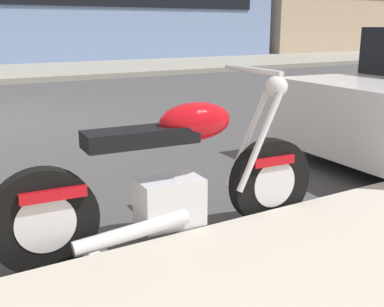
% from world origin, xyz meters
% --- Properties ---
extents(sidewalk_far_curb, '(120.00, 5.00, 0.14)m').
position_xyz_m(sidewalk_far_curb, '(12.00, 7.35, 0.07)').
color(sidewalk_far_curb, gray).
rests_on(sidewalk_far_curb, ground).
extents(parking_stall_stripe, '(0.12, 2.20, 0.01)m').
position_xyz_m(parking_stall_stripe, '(0.00, -4.25, 0.00)').
color(parking_stall_stripe, silver).
rests_on(parking_stall_stripe, ground).
extents(parked_motorcycle, '(2.15, 0.62, 1.10)m').
position_xyz_m(parked_motorcycle, '(0.47, -4.80, 0.42)').
color(parked_motorcycle, black).
rests_on(parked_motorcycle, ground).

